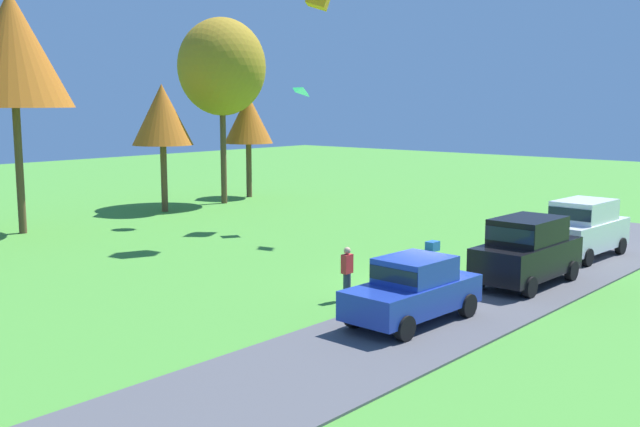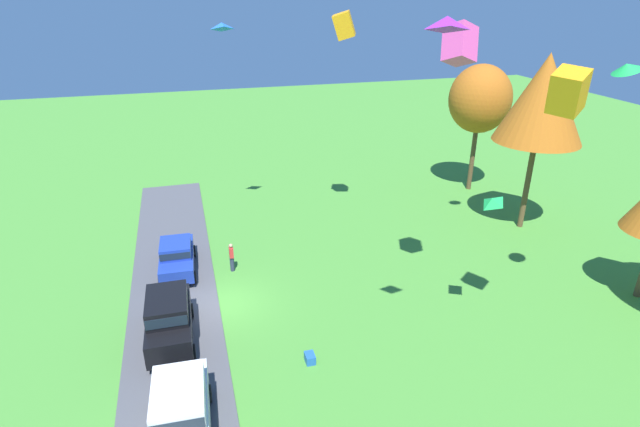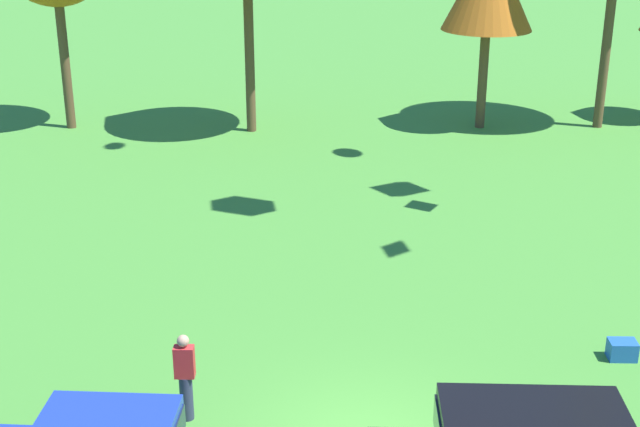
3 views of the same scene
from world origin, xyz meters
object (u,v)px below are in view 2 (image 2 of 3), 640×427
(cooler_box, at_px, (310,358))
(tree_right_of_center, at_px, (543,99))
(kite_diamond_low_drifter, at_px, (222,26))
(kite_diamond_over_trees, at_px, (492,202))
(kite_box_high_right, at_px, (460,44))
(kite_diamond_trailing_tail, at_px, (447,23))
(kite_delta_mid_center, at_px, (627,67))
(tree_lone_near, at_px, (480,99))
(car_suv_near_entrance, at_px, (181,411))
(kite_box_topmost, at_px, (344,25))
(kite_box_near_flag, at_px, (568,91))
(car_suv_far_end, at_px, (169,317))
(person_watching_sky, at_px, (232,257))
(car_sedan_mid_row, at_px, (177,255))

(cooler_box, bearing_deg, tree_right_of_center, 118.25)
(kite_diamond_low_drifter, relative_size, kite_diamond_over_trees, 1.31)
(kite_box_high_right, relative_size, kite_diamond_trailing_tail, 1.50)
(kite_delta_mid_center, distance_m, kite_diamond_over_trees, 6.91)
(tree_lone_near, height_order, kite_delta_mid_center, kite_delta_mid_center)
(tree_right_of_center, relative_size, kite_delta_mid_center, 10.35)
(tree_lone_near, distance_m, kite_delta_mid_center, 18.62)
(car_suv_near_entrance, xyz_separation_m, tree_lone_near, (-18.89, 22.68, 5.84))
(kite_diamond_low_drifter, xyz_separation_m, kite_box_topmost, (2.11, 6.65, 0.04))
(kite_box_near_flag, distance_m, kite_delta_mid_center, 4.04)
(car_suv_far_end, relative_size, person_watching_sky, 2.71)
(tree_lone_near, distance_m, kite_box_high_right, 18.91)
(person_watching_sky, relative_size, cooler_box, 3.05)
(car_suv_near_entrance, xyz_separation_m, kite_diamond_over_trees, (-2.33, 12.92, 5.44))
(kite_box_near_flag, height_order, kite_delta_mid_center, kite_box_near_flag)
(tree_right_of_center, relative_size, kite_box_near_flag, 8.09)
(tree_lone_near, bearing_deg, kite_box_near_flag, -25.75)
(tree_right_of_center, height_order, kite_diamond_low_drifter, kite_diamond_low_drifter)
(car_suv_far_end, distance_m, person_watching_sky, 6.44)
(tree_right_of_center, xyz_separation_m, kite_diamond_low_drifter, (-5.21, -18.38, 4.13))
(car_suv_far_end, height_order, kite_diamond_over_trees, kite_diamond_over_trees)
(kite_diamond_low_drifter, bearing_deg, tree_right_of_center, 74.16)
(kite_box_high_right, height_order, kite_diamond_over_trees, kite_box_high_right)
(tree_lone_near, relative_size, tree_right_of_center, 0.86)
(kite_diamond_over_trees, bearing_deg, car_sedan_mid_row, -126.68)
(cooler_box, bearing_deg, kite_diamond_low_drifter, -174.65)
(kite_box_topmost, bearing_deg, kite_box_high_right, 6.86)
(kite_diamond_low_drifter, xyz_separation_m, kite_diamond_trailing_tail, (17.43, 4.61, 1.07))
(kite_diamond_low_drifter, xyz_separation_m, kite_box_near_flag, (16.80, 9.71, -1.18))
(car_sedan_mid_row, xyz_separation_m, tree_right_of_center, (0.11, 22.30, 7.52))
(kite_delta_mid_center, height_order, kite_box_topmost, kite_box_topmost)
(kite_delta_mid_center, xyz_separation_m, kite_diamond_trailing_tail, (2.09, -8.85, 1.82))
(tree_right_of_center, xyz_separation_m, kite_diamond_trailing_tail, (12.22, -13.77, 5.20))
(kite_box_topmost, bearing_deg, cooler_box, -23.41)
(kite_diamond_trailing_tail, bearing_deg, car_sedan_mid_row, -145.32)
(person_watching_sky, height_order, kite_box_high_right, kite_box_high_right)
(person_watching_sky, height_order, kite_diamond_over_trees, kite_diamond_over_trees)
(tree_lone_near, bearing_deg, tree_right_of_center, -2.70)
(kite_delta_mid_center, bearing_deg, tree_right_of_center, 154.06)
(person_watching_sky, height_order, cooler_box, person_watching_sky)
(tree_lone_near, relative_size, kite_diamond_trailing_tail, 10.56)
(car_suv_far_end, xyz_separation_m, tree_lone_near, (-13.14, 23.06, 5.84))
(kite_delta_mid_center, xyz_separation_m, kite_diamond_over_trees, (-0.65, -4.51, -5.20))
(tree_lone_near, xyz_separation_m, kite_box_high_right, (14.51, -10.80, 5.54))
(car_suv_near_entrance, bearing_deg, tree_lone_near, 129.78)
(car_suv_far_end, bearing_deg, cooler_box, 61.51)
(kite_diamond_low_drifter, bearing_deg, car_suv_far_end, -21.05)
(kite_delta_mid_center, bearing_deg, kite_diamond_trailing_tail, -76.68)
(car_sedan_mid_row, height_order, kite_box_high_right, kite_box_high_right)
(car_suv_far_end, distance_m, kite_box_high_right, 16.78)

